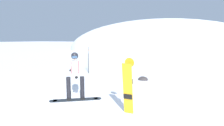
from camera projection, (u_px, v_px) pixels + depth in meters
ground_plane at (69, 106)px, 6.22m from camera, size 300.00×300.00×0.00m
ridge_peak_main at (161, 50)px, 40.33m from camera, size 38.92×35.03×12.50m
snowboarder_main at (75, 75)px, 6.71m from camera, size 1.56×1.17×1.71m
spare_snowboard at (128, 86)px, 5.41m from camera, size 0.28×0.28×1.64m
piste_marker_near at (88, 58)px, 12.07m from camera, size 0.20×0.20×1.74m
rock_dark at (143, 80)px, 10.15m from camera, size 0.54×0.46×0.38m
rock_mid at (72, 71)px, 13.02m from camera, size 0.45×0.38×0.31m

